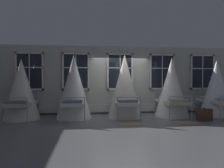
# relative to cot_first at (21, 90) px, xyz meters

# --- Properties ---
(ground) EXTENTS (24.19, 24.19, 0.00)m
(ground) POSITION_rel_cot_first_xyz_m (3.98, -0.07, -1.12)
(ground) COLOR slate
(back_wall_with_windows) EXTENTS (13.09, 0.10, 3.03)m
(back_wall_with_windows) POSITION_rel_cot_first_xyz_m (3.98, 1.12, 0.39)
(back_wall_with_windows) COLOR #B2B7AD
(back_wall_with_windows) RESTS_ON ground
(window_bank) EXTENTS (9.07, 0.10, 2.63)m
(window_bank) POSITION_rel_cot_first_xyz_m (3.98, 1.00, -0.06)
(window_bank) COLOR black
(window_bank) RESTS_ON ground
(cot_first) EXTENTS (1.38, 1.87, 2.31)m
(cot_first) POSITION_rel_cot_first_xyz_m (0.00, 0.00, 0.00)
(cot_first) COLOR #9EA3A8
(cot_first) RESTS_ON ground
(cot_second) EXTENTS (1.38, 1.85, 2.50)m
(cot_second) POSITION_rel_cot_first_xyz_m (1.98, -0.03, 0.09)
(cot_second) COLOR #9EA3A8
(cot_second) RESTS_ON ground
(cot_third) EXTENTS (1.38, 1.85, 2.53)m
(cot_third) POSITION_rel_cot_first_xyz_m (4.00, -0.05, 0.11)
(cot_third) COLOR #9EA3A8
(cot_third) RESTS_ON ground
(cot_fourth) EXTENTS (1.38, 1.86, 2.44)m
(cot_fourth) POSITION_rel_cot_first_xyz_m (5.99, -0.04, 0.06)
(cot_fourth) COLOR #9EA3A8
(cot_fourth) RESTS_ON ground
(cot_fifth) EXTENTS (1.38, 1.85, 2.36)m
(cot_fifth) POSITION_rel_cot_first_xyz_m (7.95, -0.05, 0.02)
(cot_fifth) COLOR #9EA3A8
(cot_fifth) RESTS_ON ground
(rug_third) EXTENTS (0.81, 0.57, 0.01)m
(rug_third) POSITION_rel_cot_first_xyz_m (3.98, -1.32, -1.12)
(rug_third) COLOR #8E7A5B
(rug_third) RESTS_ON ground
(rug_fourth) EXTENTS (0.82, 0.59, 0.01)m
(rug_fourth) POSITION_rel_cot_first_xyz_m (5.95, -1.32, -1.12)
(rug_fourth) COLOR #8E7A5B
(rug_fourth) RESTS_ON ground
(suitcase_dark) EXTENTS (0.57, 0.24, 0.47)m
(suitcase_dark) POSITION_rel_cot_first_xyz_m (6.80, -1.11, -0.90)
(suitcase_dark) COLOR #472D1E
(suitcase_dark) RESTS_ON ground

